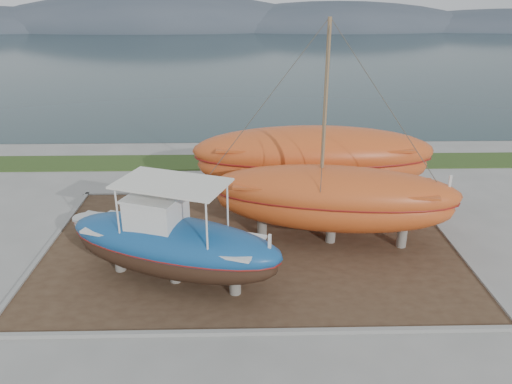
{
  "coord_description": "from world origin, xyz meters",
  "views": [
    {
      "loc": [
        -0.26,
        -15.78,
        10.9
      ],
      "look_at": [
        0.2,
        4.0,
        2.66
      ],
      "focal_mm": 35.0,
      "sensor_mm": 36.0,
      "label": 1
    }
  ],
  "objects_px": {
    "blue_caique": "(173,234)",
    "orange_sailboat": "(337,139)",
    "white_dinghy": "(110,229)",
    "orange_bare_hull": "(312,167)"
  },
  "relations": [
    {
      "from": "blue_caique",
      "to": "orange_sailboat",
      "type": "bearing_deg",
      "value": 45.91
    },
    {
      "from": "white_dinghy",
      "to": "orange_bare_hull",
      "type": "distance_m",
      "value": 10.57
    },
    {
      "from": "blue_caique",
      "to": "white_dinghy",
      "type": "height_order",
      "value": "blue_caique"
    },
    {
      "from": "white_dinghy",
      "to": "orange_sailboat",
      "type": "height_order",
      "value": "orange_sailboat"
    },
    {
      "from": "white_dinghy",
      "to": "orange_sailboat",
      "type": "xyz_separation_m",
      "value": [
        10.01,
        -0.28,
        4.25
      ]
    },
    {
      "from": "blue_caique",
      "to": "orange_bare_hull",
      "type": "height_order",
      "value": "blue_caique"
    },
    {
      "from": "white_dinghy",
      "to": "orange_sailboat",
      "type": "bearing_deg",
      "value": 20.93
    },
    {
      "from": "white_dinghy",
      "to": "orange_sailboat",
      "type": "relative_size",
      "value": 0.37
    },
    {
      "from": "blue_caique",
      "to": "orange_sailboat",
      "type": "relative_size",
      "value": 0.8
    },
    {
      "from": "white_dinghy",
      "to": "orange_bare_hull",
      "type": "xyz_separation_m",
      "value": [
        9.66,
        4.06,
        1.44
      ]
    }
  ]
}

